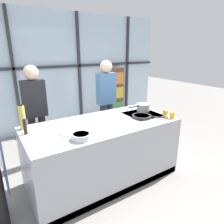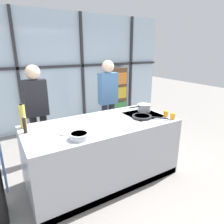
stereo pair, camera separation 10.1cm
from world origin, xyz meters
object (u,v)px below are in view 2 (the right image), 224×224
object	(u,v)px
spectator_center_left	(108,96)
saucepan	(144,108)
oil_bottle	(23,116)
mixing_bowl	(79,136)
white_plate	(68,131)
juice_glass_far	(166,114)
juice_glass_near	(173,116)
pepper_grinder	(25,125)
frying_pan	(142,117)
spectator_far_left	(37,107)

from	to	relation	value
spectator_center_left	saucepan	size ratio (longest dim) A/B	4.12
oil_bottle	mixing_bowl	bearing A→B (deg)	-54.93
white_plate	oil_bottle	bearing A→B (deg)	135.64
white_plate	juice_glass_far	size ratio (longest dim) A/B	2.86
white_plate	oil_bottle	xyz separation A→B (m)	(-0.46, 0.45, 0.16)
spectator_center_left	juice_glass_far	world-z (taller)	spectator_center_left
spectator_center_left	juice_glass_near	distance (m)	1.49
pepper_grinder	juice_glass_near	size ratio (longest dim) A/B	2.43
saucepan	mixing_bowl	xyz separation A→B (m)	(-1.38, -0.47, -0.03)
frying_pan	oil_bottle	distance (m)	1.73
frying_pan	white_plate	world-z (taller)	frying_pan
spectator_center_left	pepper_grinder	size ratio (longest dim) A/B	7.70
spectator_far_left	pepper_grinder	distance (m)	0.91
oil_bottle	spectator_far_left	bearing A→B (deg)	65.07
mixing_bowl	oil_bottle	size ratio (longest dim) A/B	0.68
spectator_center_left	frying_pan	xyz separation A→B (m)	(-0.06, -1.17, -0.08)
frying_pan	oil_bottle	world-z (taller)	oil_bottle
pepper_grinder	juice_glass_far	xyz separation A→B (m)	(2.02, -0.46, -0.06)
oil_bottle	pepper_grinder	size ratio (longest dim) A/B	1.52
spectator_far_left	juice_glass_near	xyz separation A→B (m)	(1.70, -1.45, -0.04)
juice_glass_near	juice_glass_far	size ratio (longest dim) A/B	1.00
spectator_far_left	saucepan	world-z (taller)	spectator_far_left
saucepan	juice_glass_far	distance (m)	0.42
spectator_far_left	mixing_bowl	xyz separation A→B (m)	(0.21, -1.38, -0.05)
saucepan	mixing_bowl	size ratio (longest dim) A/B	1.82
white_plate	oil_bottle	size ratio (longest dim) A/B	0.78
juice_glass_near	frying_pan	bearing A→B (deg)	141.74
saucepan	white_plate	xyz separation A→B (m)	(-1.42, -0.19, -0.06)
white_plate	pepper_grinder	size ratio (longest dim) A/B	1.18
oil_bottle	pepper_grinder	world-z (taller)	oil_bottle
spectator_center_left	frying_pan	distance (m)	1.17
saucepan	juice_glass_far	bearing A→B (deg)	-73.57
mixing_bowl	frying_pan	bearing A→B (deg)	10.45
saucepan	pepper_grinder	distance (m)	1.90
juice_glass_near	juice_glass_far	bearing A→B (deg)	90.00
spectator_center_left	juice_glass_far	size ratio (longest dim) A/B	18.69
white_plate	mixing_bowl	size ratio (longest dim) A/B	1.14
spectator_center_left	mixing_bowl	world-z (taller)	spectator_center_left
spectator_far_left	pepper_grinder	size ratio (longest dim) A/B	7.56
frying_pan	juice_glass_near	distance (m)	0.46
frying_pan	white_plate	bearing A→B (deg)	176.96
pepper_grinder	juice_glass_far	distance (m)	2.07
saucepan	pepper_grinder	size ratio (longest dim) A/B	1.87
spectator_center_left	pepper_grinder	xyz separation A→B (m)	(-1.71, -0.86, 0.00)
saucepan	oil_bottle	xyz separation A→B (m)	(-1.89, 0.26, 0.10)
frying_pan	saucepan	world-z (taller)	saucepan
spectator_far_left	saucepan	xyz separation A→B (m)	(1.59, -0.91, -0.02)
mixing_bowl	juice_glass_near	world-z (taller)	juice_glass_near
frying_pan	saucepan	bearing A→B (deg)	46.64
frying_pan	pepper_grinder	distance (m)	1.69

